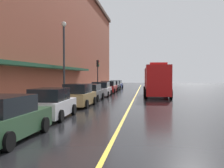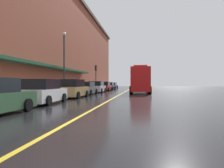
# 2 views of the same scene
# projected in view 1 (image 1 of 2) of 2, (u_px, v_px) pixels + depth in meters

# --- Properties ---
(ground_plane) EXTENTS (112.00, 112.00, 0.00)m
(ground_plane) POSITION_uv_depth(u_px,v_px,m) (136.00, 95.00, 33.09)
(ground_plane) COLOR black
(sidewalk_left) EXTENTS (2.40, 70.00, 0.15)m
(sidewalk_left) POSITION_uv_depth(u_px,v_px,m) (86.00, 94.00, 33.85)
(sidewalk_left) COLOR #ADA8A0
(sidewalk_left) RESTS_ON ground
(lane_center_stripe) EXTENTS (0.16, 70.00, 0.01)m
(lane_center_stripe) POSITION_uv_depth(u_px,v_px,m) (136.00, 95.00, 33.09)
(lane_center_stripe) COLOR gold
(lane_center_stripe) RESTS_ON ground
(brick_building_left) EXTENTS (14.63, 64.00, 15.40)m
(brick_building_left) POSITION_uv_depth(u_px,v_px,m) (20.00, 32.00, 33.59)
(brick_building_left) COLOR brown
(brick_building_left) RESTS_ON ground
(parked_car_0) EXTENTS (2.13, 4.73, 1.64)m
(parked_car_0) POSITION_uv_depth(u_px,v_px,m) (4.00, 119.00, 9.99)
(parked_car_0) COLOR #2D5133
(parked_car_0) RESTS_ON ground
(parked_car_1) EXTENTS (2.13, 4.27, 1.66)m
(parked_car_1) POSITION_uv_depth(u_px,v_px,m) (51.00, 104.00, 15.18)
(parked_car_1) COLOR silver
(parked_car_1) RESTS_ON ground
(parked_car_2) EXTENTS (2.19, 4.34, 1.74)m
(parked_car_2) POSITION_uv_depth(u_px,v_px,m) (78.00, 96.00, 20.92)
(parked_car_2) COLOR #A5844C
(parked_car_2) RESTS_ON ground
(parked_car_3) EXTENTS (2.10, 4.16, 1.55)m
(parked_car_3) POSITION_uv_depth(u_px,v_px,m) (91.00, 93.00, 26.02)
(parked_car_3) COLOR #595B60
(parked_car_3) RESTS_ON ground
(parked_car_4) EXTENTS (2.18, 4.81, 1.64)m
(parked_car_4) POSITION_uv_depth(u_px,v_px,m) (101.00, 89.00, 31.40)
(parked_car_4) COLOR silver
(parked_car_4) RESTS_ON ground
(parked_car_5) EXTENTS (2.15, 4.73, 1.63)m
(parked_car_5) POSITION_uv_depth(u_px,v_px,m) (109.00, 87.00, 37.65)
(parked_car_5) COLOR maroon
(parked_car_5) RESTS_ON ground
(parked_car_6) EXTENTS (2.07, 4.35, 1.53)m
(parked_car_6) POSITION_uv_depth(u_px,v_px,m) (113.00, 86.00, 43.42)
(parked_car_6) COLOR black
(parked_car_6) RESTS_ON ground
(parked_car_7) EXTENTS (2.22, 4.86, 1.53)m
(parked_car_7) POSITION_uv_depth(u_px,v_px,m) (116.00, 85.00, 48.80)
(parked_car_7) COLOR navy
(parked_car_7) RESTS_ON ground
(fire_truck) EXTENTS (2.97, 9.15, 3.68)m
(fire_truck) POSITION_uv_depth(u_px,v_px,m) (156.00, 81.00, 30.82)
(fire_truck) COLOR red
(fire_truck) RESTS_ON ground
(parking_meter_0) EXTENTS (0.14, 0.18, 1.33)m
(parking_meter_0) POSITION_uv_depth(u_px,v_px,m) (102.00, 84.00, 41.15)
(parking_meter_0) COLOR #4C4C51
(parking_meter_0) RESTS_ON sidewalk_left
(parking_meter_1) EXTENTS (0.14, 0.18, 1.33)m
(parking_meter_1) POSITION_uv_depth(u_px,v_px,m) (97.00, 85.00, 36.97)
(parking_meter_1) COLOR #4C4C51
(parking_meter_1) RESTS_ON sidewalk_left
(parking_meter_2) EXTENTS (0.14, 0.18, 1.33)m
(parking_meter_2) POSITION_uv_depth(u_px,v_px,m) (79.00, 89.00, 26.80)
(parking_meter_2) COLOR #4C4C51
(parking_meter_2) RESTS_ON sidewalk_left
(parking_meter_3) EXTENTS (0.14, 0.18, 1.33)m
(parking_meter_3) POSITION_uv_depth(u_px,v_px,m) (100.00, 85.00, 39.57)
(parking_meter_3) COLOR #4C4C51
(parking_meter_3) RESTS_ON sidewalk_left
(parking_meter_4) EXTENTS (0.14, 0.18, 1.33)m
(parking_meter_4) POSITION_uv_depth(u_px,v_px,m) (100.00, 85.00, 39.68)
(parking_meter_4) COLOR #4C4C51
(parking_meter_4) RESTS_ON sidewalk_left
(street_lamp_left) EXTENTS (0.44, 0.44, 6.94)m
(street_lamp_left) POSITION_uv_depth(u_px,v_px,m) (64.00, 52.00, 24.00)
(street_lamp_left) COLOR #33383D
(street_lamp_left) RESTS_ON sidewalk_left
(traffic_light_near) EXTENTS (0.38, 0.36, 4.30)m
(traffic_light_near) POSITION_uv_depth(u_px,v_px,m) (98.00, 70.00, 37.11)
(traffic_light_near) COLOR #232326
(traffic_light_near) RESTS_ON sidewalk_left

